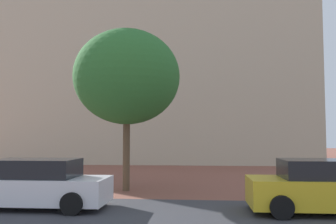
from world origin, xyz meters
The scene contains 6 objects.
ground_plane centered at (0.00, 10.00, 0.00)m, with size 120.00×120.00×0.00m, color brown.
street_asphalt_strip centered at (0.00, 8.99, 0.00)m, with size 120.00×6.72×0.00m, color #38383D.
landmark_building centered at (-3.91, 33.59, 10.66)m, with size 28.95×13.29×33.91m.
car_yellow centered at (4.81, 10.47, 0.73)m, with size 4.33×2.03×1.53m.
car_white centered at (-3.83, 10.47, 0.72)m, with size 4.47×1.99×1.50m.
tree_curb_far centered at (-1.76, 14.24, 4.64)m, with size 4.37×4.37×6.62m.
Camera 1 is at (1.24, -0.48, 2.20)m, focal length 39.03 mm.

